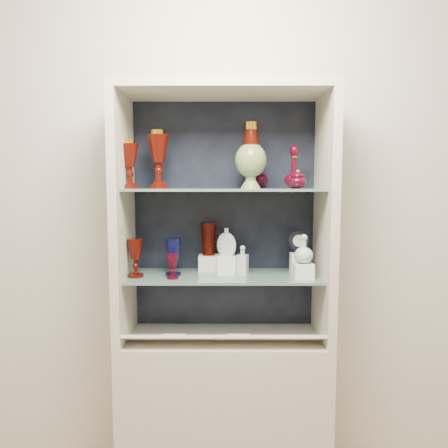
{
  "coord_description": "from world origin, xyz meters",
  "views": [
    {
      "loc": [
        0.01,
        -0.53,
        1.51
      ],
      "look_at": [
        0.0,
        1.53,
        1.3
      ],
      "focal_mm": 35.0,
      "sensor_mm": 36.0,
      "label": 1
    }
  ],
  "objects_px": {
    "ruby_decanter_a": "(294,164)",
    "clear_square_bottle": "(243,260)",
    "enamel_urn": "(251,155)",
    "ruby_goblet_tall": "(135,258)",
    "pedestal_lamp_right": "(158,159)",
    "ruby_decanter_b": "(259,167)",
    "cameo_medallion": "(299,242)",
    "clear_round_decanter": "(304,250)",
    "flat_flask": "(226,241)",
    "lidded_bowl": "(298,179)",
    "pedestal_lamp_left": "(130,164)",
    "ruby_goblet_small": "(173,266)",
    "cobalt_goblet": "(173,257)",
    "ruby_pitcher": "(209,239)"
  },
  "relations": [
    {
      "from": "ruby_decanter_a",
      "to": "clear_square_bottle",
      "type": "distance_m",
      "value": 0.52
    },
    {
      "from": "enamel_urn",
      "to": "ruby_goblet_tall",
      "type": "height_order",
      "value": "enamel_urn"
    },
    {
      "from": "pedestal_lamp_right",
      "to": "ruby_decanter_b",
      "type": "height_order",
      "value": "pedestal_lamp_right"
    },
    {
      "from": "pedestal_lamp_right",
      "to": "cameo_medallion",
      "type": "height_order",
      "value": "pedestal_lamp_right"
    },
    {
      "from": "clear_square_bottle",
      "to": "cameo_medallion",
      "type": "relative_size",
      "value": 1.23
    },
    {
      "from": "clear_round_decanter",
      "to": "flat_flask",
      "type": "bearing_deg",
      "value": 165.49
    },
    {
      "from": "pedestal_lamp_right",
      "to": "clear_round_decanter",
      "type": "height_order",
      "value": "pedestal_lamp_right"
    },
    {
      "from": "ruby_decanter_b",
      "to": "flat_flask",
      "type": "relative_size",
      "value": 1.46
    },
    {
      "from": "enamel_urn",
      "to": "ruby_decanter_b",
      "type": "distance_m",
      "value": 0.13
    },
    {
      "from": "lidded_bowl",
      "to": "cameo_medallion",
      "type": "relative_size",
      "value": 0.77
    },
    {
      "from": "ruby_goblet_tall",
      "to": "clear_square_bottle",
      "type": "relative_size",
      "value": 1.27
    },
    {
      "from": "pedestal_lamp_left",
      "to": "lidded_bowl",
      "type": "xyz_separation_m",
      "value": [
        0.77,
        -0.06,
        -0.07
      ]
    },
    {
      "from": "flat_flask",
      "to": "ruby_goblet_small",
      "type": "bearing_deg",
      "value": -134.25
    },
    {
      "from": "cobalt_goblet",
      "to": "ruby_goblet_tall",
      "type": "distance_m",
      "value": 0.18
    },
    {
      "from": "ruby_decanter_a",
      "to": "clear_round_decanter",
      "type": "height_order",
      "value": "ruby_decanter_a"
    },
    {
      "from": "pedestal_lamp_left",
      "to": "clear_square_bottle",
      "type": "bearing_deg",
      "value": 4.56
    },
    {
      "from": "ruby_goblet_small",
      "to": "cameo_medallion",
      "type": "height_order",
      "value": "cameo_medallion"
    },
    {
      "from": "ruby_goblet_tall",
      "to": "ruby_goblet_small",
      "type": "relative_size",
      "value": 1.56
    },
    {
      "from": "pedestal_lamp_left",
      "to": "lidded_bowl",
      "type": "distance_m",
      "value": 0.78
    },
    {
      "from": "enamel_urn",
      "to": "ruby_decanter_b",
      "type": "xyz_separation_m",
      "value": [
        0.05,
        0.11,
        -0.05
      ]
    },
    {
      "from": "pedestal_lamp_right",
      "to": "enamel_urn",
      "type": "relative_size",
      "value": 0.89
    },
    {
      "from": "cobalt_goblet",
      "to": "flat_flask",
      "type": "relative_size",
      "value": 1.27
    },
    {
      "from": "enamel_urn",
      "to": "ruby_pitcher",
      "type": "distance_m",
      "value": 0.47
    },
    {
      "from": "ruby_decanter_a",
      "to": "ruby_goblet_tall",
      "type": "height_order",
      "value": "ruby_decanter_a"
    },
    {
      "from": "clear_square_bottle",
      "to": "ruby_decanter_b",
      "type": "bearing_deg",
      "value": 47.26
    },
    {
      "from": "ruby_decanter_b",
      "to": "ruby_goblet_tall",
      "type": "xyz_separation_m",
      "value": [
        -0.59,
        -0.15,
        -0.43
      ]
    },
    {
      "from": "clear_square_bottle",
      "to": "flat_flask",
      "type": "relative_size",
      "value": 1.02
    },
    {
      "from": "pedestal_lamp_right",
      "to": "ruby_pitcher",
      "type": "xyz_separation_m",
      "value": [
        0.23,
        0.1,
        -0.39
      ]
    },
    {
      "from": "flat_flask",
      "to": "enamel_urn",
      "type": "bearing_deg",
      "value": 4.41
    },
    {
      "from": "ruby_decanter_a",
      "to": "cameo_medallion",
      "type": "xyz_separation_m",
      "value": [
        0.04,
        0.03,
        -0.37
      ]
    },
    {
      "from": "ruby_goblet_tall",
      "to": "ruby_goblet_small",
      "type": "distance_m",
      "value": 0.19
    },
    {
      "from": "clear_square_bottle",
      "to": "clear_round_decanter",
      "type": "relative_size",
      "value": 1.09
    },
    {
      "from": "enamel_urn",
      "to": "ruby_decanter_b",
      "type": "height_order",
      "value": "enamel_urn"
    },
    {
      "from": "enamel_urn",
      "to": "lidded_bowl",
      "type": "bearing_deg",
      "value": -20.8
    },
    {
      "from": "ruby_goblet_tall",
      "to": "ruby_decanter_a",
      "type": "bearing_deg",
      "value": 3.15
    },
    {
      "from": "flat_flask",
      "to": "cameo_medallion",
      "type": "xyz_separation_m",
      "value": [
        0.35,
        0.01,
        -0.0
      ]
    },
    {
      "from": "pedestal_lamp_right",
      "to": "clear_square_bottle",
      "type": "relative_size",
      "value": 1.9
    },
    {
      "from": "enamel_urn",
      "to": "cobalt_goblet",
      "type": "height_order",
      "value": "enamel_urn"
    },
    {
      "from": "enamel_urn",
      "to": "ruby_goblet_small",
      "type": "bearing_deg",
      "value": -169.46
    },
    {
      "from": "ruby_decanter_b",
      "to": "clear_square_bottle",
      "type": "height_order",
      "value": "ruby_decanter_b"
    },
    {
      "from": "lidded_bowl",
      "to": "ruby_pitcher",
      "type": "relative_size",
      "value": 0.54
    },
    {
      "from": "enamel_urn",
      "to": "clear_square_bottle",
      "type": "height_order",
      "value": "enamel_urn"
    },
    {
      "from": "pedestal_lamp_left",
      "to": "cobalt_goblet",
      "type": "relative_size",
      "value": 1.26
    },
    {
      "from": "ruby_goblet_tall",
      "to": "ruby_goblet_small",
      "type": "height_order",
      "value": "ruby_goblet_tall"
    },
    {
      "from": "lidded_bowl",
      "to": "ruby_goblet_small",
      "type": "height_order",
      "value": "lidded_bowl"
    },
    {
      "from": "pedestal_lamp_right",
      "to": "lidded_bowl",
      "type": "height_order",
      "value": "pedestal_lamp_right"
    },
    {
      "from": "ruby_decanter_b",
      "to": "cobalt_goblet",
      "type": "relative_size",
      "value": 1.15
    },
    {
      "from": "ruby_decanter_b",
      "to": "clear_round_decanter",
      "type": "height_order",
      "value": "ruby_decanter_b"
    },
    {
      "from": "pedestal_lamp_right",
      "to": "flat_flask",
      "type": "distance_m",
      "value": 0.51
    },
    {
      "from": "ruby_decanter_b",
      "to": "cameo_medallion",
      "type": "height_order",
      "value": "ruby_decanter_b"
    }
  ]
}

